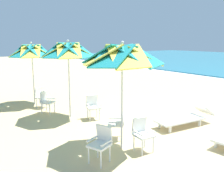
{
  "coord_description": "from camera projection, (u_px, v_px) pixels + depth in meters",
  "views": [
    {
      "loc": [
        4.77,
        -5.96,
        2.82
      ],
      "look_at": [
        -2.94,
        -0.38,
        1.0
      ],
      "focal_mm": 38.38,
      "sensor_mm": 36.0,
      "label": 1
    }
  ],
  "objects": [
    {
      "name": "ground_plane",
      "position": [
        175.0,
        129.0,
        7.76
      ],
      "size": [
        80.0,
        80.0,
        0.0
      ],
      "primitive_type": "plane",
      "color": "#D3B784"
    },
    {
      "name": "beach_umbrella_0",
      "position": [
        122.0,
        56.0,
        5.92
      ],
      "size": [
        2.09,
        2.09,
        2.81
      ],
      "color": "silver",
      "rests_on": "ground"
    },
    {
      "name": "plastic_chair_0",
      "position": [
        101.0,
        142.0,
        5.56
      ],
      "size": [
        0.57,
        0.59,
        0.87
      ],
      "color": "white",
      "rests_on": "ground"
    },
    {
      "name": "plastic_chair_1",
      "position": [
        142.0,
        132.0,
        6.14
      ],
      "size": [
        0.51,
        0.48,
        0.87
      ],
      "color": "white",
      "rests_on": "ground"
    },
    {
      "name": "plastic_chair_2",
      "position": [
        118.0,
        122.0,
        6.91
      ],
      "size": [
        0.63,
        0.63,
        0.87
      ],
      "color": "white",
      "rests_on": "ground"
    },
    {
      "name": "beach_umbrella_1",
      "position": [
        68.0,
        51.0,
        8.5
      ],
      "size": [
        2.0,
        2.0,
        2.85
      ],
      "color": "silver",
      "rests_on": "ground"
    },
    {
      "name": "plastic_chair_3",
      "position": [
        93.0,
        105.0,
        8.68
      ],
      "size": [
        0.57,
        0.55,
        0.87
      ],
      "color": "white",
      "rests_on": "ground"
    },
    {
      "name": "plastic_chair_4",
      "position": [
        46.0,
        101.0,
        9.34
      ],
      "size": [
        0.63,
        0.63,
        0.87
      ],
      "color": "white",
      "rests_on": "ground"
    },
    {
      "name": "beach_umbrella_2",
      "position": [
        32.0,
        51.0,
        10.36
      ],
      "size": [
        1.96,
        1.96,
        2.76
      ],
      "color": "silver",
      "rests_on": "ground"
    },
    {
      "name": "plastic_chair_5",
      "position": [
        41.0,
        96.0,
        10.11
      ],
      "size": [
        0.62,
        0.61,
        0.87
      ],
      "color": "white",
      "rests_on": "ground"
    },
    {
      "name": "sun_lounger_1",
      "position": [
        185.0,
        118.0,
        7.98
      ],
      "size": [
        0.92,
        2.21,
        0.62
      ],
      "color": "white",
      "rests_on": "ground"
    }
  ]
}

